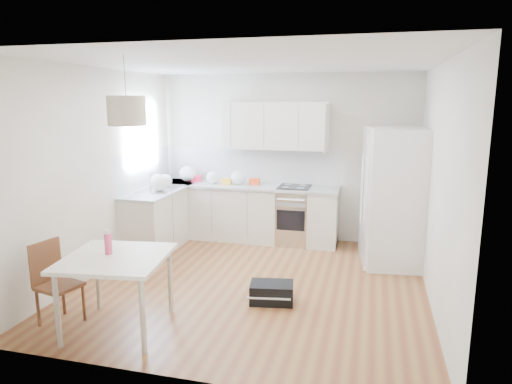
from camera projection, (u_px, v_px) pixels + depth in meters
floor at (254, 283)px, 5.78m from camera, size 4.20×4.20×0.00m
ceiling at (253, 63)px, 5.24m from camera, size 4.20×4.20×0.00m
wall_back at (286, 158)px, 7.50m from camera, size 4.20×0.00×4.20m
wall_left at (100, 172)px, 6.02m from camera, size 0.00×4.20×4.20m
wall_right at (438, 187)px, 5.00m from camera, size 0.00×4.20×4.20m
window_glassblock at (142, 135)px, 7.03m from camera, size 0.02×1.00×1.00m
cabinets_back at (246, 213)px, 7.55m from camera, size 3.00×0.60×0.88m
cabinets_left at (164, 218)px, 7.27m from camera, size 0.60×1.80×0.88m
counter_back at (246, 186)px, 7.45m from camera, size 3.02×0.64×0.04m
counter_left at (163, 189)px, 7.18m from camera, size 0.64×1.82×0.04m
backsplash_back at (251, 165)px, 7.67m from camera, size 3.00×0.01×0.58m
backsplash_left at (145, 169)px, 7.19m from camera, size 0.01×1.80×0.58m
upper_cabinets at (275, 126)px, 7.28m from camera, size 1.70×0.32×0.75m
range_oven at (294, 216)px, 7.35m from camera, size 0.50×0.61×0.88m
sink at (161, 189)px, 7.13m from camera, size 0.50×0.80×0.16m
refrigerator at (394, 197)px, 6.34m from camera, size 1.01×1.06×1.91m
dining_table at (116, 264)px, 4.51m from camera, size 1.10×1.10×0.77m
dining_chair at (59, 284)px, 4.66m from camera, size 0.44×0.44×0.87m
drink_bottle at (108, 242)px, 4.53m from camera, size 0.09×0.09×0.25m
gym_bag at (272, 293)px, 5.23m from camera, size 0.53×0.40×0.23m
pendant_lamp at (127, 111)px, 4.37m from camera, size 0.44×0.44×0.28m
grocery_bag_a at (188, 174)px, 7.73m from camera, size 0.30×0.25×0.27m
grocery_bag_b at (213, 178)px, 7.54m from camera, size 0.22×0.19×0.20m
grocery_bag_c at (238, 178)px, 7.46m from camera, size 0.25×0.22×0.23m
grocery_bag_d at (165, 180)px, 7.30m from camera, size 0.22×0.19×0.20m
grocery_bag_e at (159, 183)px, 6.92m from camera, size 0.29×0.24×0.26m
snack_orange at (255, 182)px, 7.45m from camera, size 0.16×0.10×0.11m
snack_yellow at (227, 181)px, 7.48m from camera, size 0.15×0.10×0.10m
snack_red at (196, 178)px, 7.72m from camera, size 0.19×0.14×0.11m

